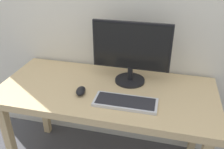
% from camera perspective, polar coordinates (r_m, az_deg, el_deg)
% --- Properties ---
extents(desk, '(1.53, 0.69, 0.76)m').
position_cam_1_polar(desk, '(1.76, -1.36, -5.53)').
color(desk, tan).
rests_on(desk, ground_plane).
extents(monitor, '(0.55, 0.22, 0.45)m').
position_cam_1_polar(monitor, '(1.72, 4.50, 5.50)').
color(monitor, black).
rests_on(monitor, desk).
extents(keyboard_primary, '(0.41, 0.17, 0.02)m').
position_cam_1_polar(keyboard_primary, '(1.57, 3.16, -6.47)').
color(keyboard_primary, silver).
rests_on(keyboard_primary, desk).
extents(mouse, '(0.07, 0.11, 0.04)m').
position_cam_1_polar(mouse, '(1.67, -7.31, -3.82)').
color(mouse, black).
rests_on(mouse, desk).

